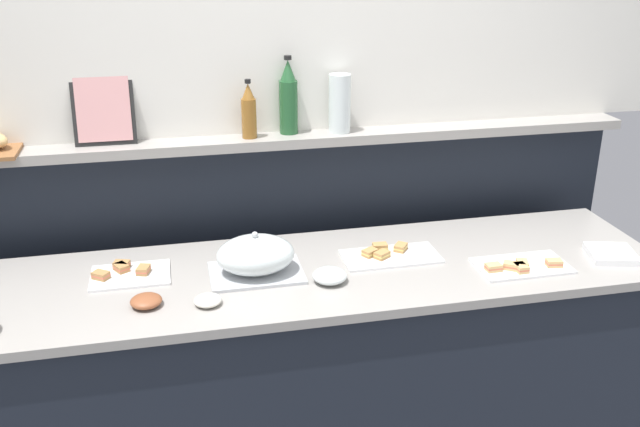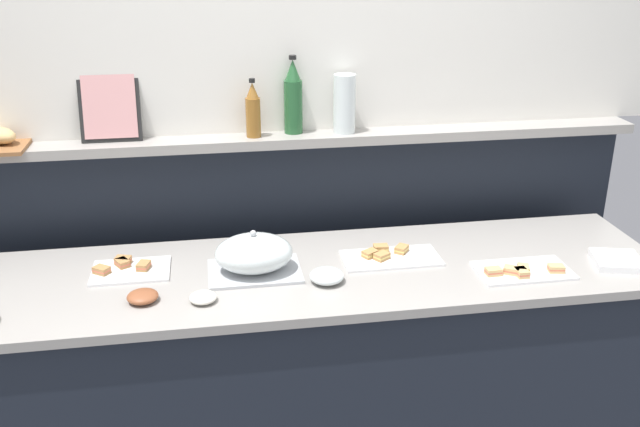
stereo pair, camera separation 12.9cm
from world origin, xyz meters
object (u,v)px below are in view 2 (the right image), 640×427
Objects in this scene: condiment_bowl_dark at (143,296)px; condiment_bowl_teal at (203,297)px; vinegar_bottle_amber at (253,111)px; wine_bottle_green at (293,99)px; sandwich_platter_side at (523,270)px; sandwich_platter_front at (129,269)px; framed_picture at (110,106)px; napkin_stack at (617,261)px; glass_bowl_large at (327,276)px; serving_cloche at (254,255)px; water_carafe at (344,104)px; sandwich_platter_rear at (389,257)px.

condiment_bowl_dark reaches higher than condiment_bowl_teal.
wine_bottle_green reaches higher than vinegar_bottle_amber.
sandwich_platter_side is 1.21m from vinegar_bottle_amber.
vinegar_bottle_amber reaches higher than sandwich_platter_front.
framed_picture is (-0.12, 0.63, 0.52)m from condiment_bowl_dark.
wine_bottle_green reaches higher than framed_picture.
glass_bowl_large is at bearing 178.23° from napkin_stack.
sandwich_platter_side is 0.99m from serving_cloche.
water_carafe is (0.37, 0.01, 0.01)m from vinegar_bottle_amber.
serving_cloche is 1.08× the size of wine_bottle_green.
condiment_bowl_teal is 0.30× the size of wine_bottle_green.
water_carafe is (0.21, -0.03, -0.02)m from wine_bottle_green.
serving_cloche is 1.42× the size of water_carafe.
condiment_bowl_teal is (-0.44, -0.07, -0.01)m from glass_bowl_large.
serving_cloche is at bearing -42.85° from framed_picture.
sandwich_platter_side is 1.02× the size of serving_cloche.
framed_picture reaches higher than napkin_stack.
napkin_stack is (0.38, 0.01, 0.00)m from sandwich_platter_side.
napkin_stack is at bearing -1.77° from glass_bowl_large.
wine_bottle_green is 1.32× the size of water_carafe.
sandwich_platter_rear reaches higher than condiment_bowl_teal.
vinegar_bottle_amber is at bearing -179.07° from water_carafe.
serving_cloche is at bearing -95.85° from vinegar_bottle_amber.
wine_bottle_green is 1.14× the size of framed_picture.
framed_picture is at bearing 175.44° from vinegar_bottle_amber.
napkin_stack is (1.82, -0.24, 0.00)m from sandwich_platter_front.
glass_bowl_large is at bearing -150.84° from sandwich_platter_rear.
framed_picture is at bearing 100.87° from condiment_bowl_dark.
sandwich_platter_side is 0.73m from glass_bowl_large.
condiment_bowl_teal is 1.55m from napkin_stack.
wine_bottle_green reaches higher than sandwich_platter_side.
sandwich_platter_rear is 1.18× the size of wine_bottle_green.
wine_bottle_green reaches higher than condiment_bowl_teal.
water_carafe reaches higher than glass_bowl_large.
condiment_bowl_dark is at bearing -74.23° from sandwich_platter_front.
condiment_bowl_teal is 0.93m from wine_bottle_green.
sandwich_platter_front is 0.83× the size of serving_cloche.
serving_cloche is at bearing 170.54° from sandwich_platter_side.
water_carafe reaches higher than vinegar_bottle_amber.
vinegar_bottle_amber reaches higher than sandwich_platter_rear.
vinegar_bottle_amber is at bearing 69.36° from condiment_bowl_teal.
napkin_stack is 2.04m from framed_picture.
wine_bottle_green is at bearing 58.56° from condiment_bowl_teal.
glass_bowl_large is 0.64m from condiment_bowl_dark.
water_carafe is at bearing 148.06° from napkin_stack.
wine_bottle_green is at bearing 29.54° from sandwich_platter_front.
condiment_bowl_teal is (0.20, -0.04, -0.00)m from condiment_bowl_dark.
condiment_bowl_dark is 1.75m from napkin_stack.
wine_bottle_green is (0.60, 0.62, 0.52)m from condiment_bowl_dark.
condiment_bowl_teal is at bearing -64.05° from framed_picture.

